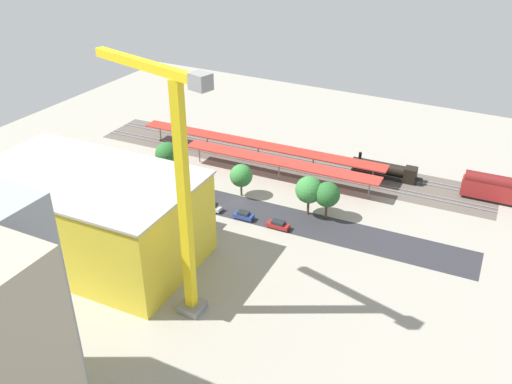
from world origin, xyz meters
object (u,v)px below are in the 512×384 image
object	(u,v)px
street_tree_0	(309,190)
street_tree_3	(167,154)
construction_building	(90,216)
street_tree_2	(327,195)
locomotive	(387,171)
parked_car_1	(244,216)
parked_car_5	(118,182)
passenger_coach	(509,190)
street_tree_1	(241,176)
parked_car_4	(145,190)
traffic_light	(201,193)
platform_canopy_near	(279,162)
box_truck_1	(90,186)
platform_canopy_far	(258,144)
parked_car_3	(178,198)
box_truck_0	(191,215)
parked_car_0	(278,225)
tower_crane	(178,184)
parked_car_2	(211,207)

from	to	relation	value
street_tree_0	street_tree_3	bearing A→B (deg)	-0.30
construction_building	street_tree_2	world-z (taller)	construction_building
locomotive	parked_car_1	size ratio (longest dim) A/B	3.82
parked_car_5	passenger_coach	bearing A→B (deg)	-157.84
street_tree_0	street_tree_1	bearing A→B (deg)	-1.64
parked_car_4	street_tree_3	world-z (taller)	street_tree_3
traffic_light	platform_canopy_near	bearing A→B (deg)	-111.19
box_truck_1	passenger_coach	bearing A→B (deg)	-155.37
platform_canopy_far	street_tree_2	world-z (taller)	street_tree_2
platform_canopy_far	parked_car_3	distance (m)	25.89
locomotive	traffic_light	bearing A→B (deg)	47.79
locomotive	street_tree_2	bearing A→B (deg)	75.67
street_tree_0	parked_car_5	bearing A→B (deg)	11.04
parked_car_1	parked_car_5	distance (m)	31.02
construction_building	box_truck_0	world-z (taller)	construction_building
parked_car_0	parked_car_4	world-z (taller)	parked_car_4
parked_car_3	passenger_coach	bearing A→B (deg)	-153.04
street_tree_3	construction_building	bearing A→B (deg)	100.57
box_truck_1	platform_canopy_near	bearing A→B (deg)	-143.60
parked_car_1	parked_car_4	bearing A→B (deg)	1.53
platform_canopy_far	parked_car_4	distance (m)	29.20
passenger_coach	box_truck_1	distance (m)	86.98
street_tree_3	traffic_light	xyz separation A→B (m)	(-14.58, 9.01, -1.55)
tower_crane	box_truck_1	bearing A→B (deg)	-28.26
box_truck_1	traffic_light	distance (m)	25.85
tower_crane	locomotive	bearing A→B (deg)	-104.64
parked_car_4	tower_crane	bearing A→B (deg)	137.37
parked_car_5	street_tree_2	size ratio (longest dim) A/B	0.55
passenger_coach	box_truck_0	xyz separation A→B (m)	(53.12, 36.40, -1.46)
parked_car_0	parked_car_1	size ratio (longest dim) A/B	1.07
parked_car_3	construction_building	bearing A→B (deg)	83.51
parked_car_1	construction_building	bearing A→B (deg)	51.29
box_truck_1	street_tree_1	xyz separation A→B (m)	(-29.20, -13.87, 3.10)
locomotive	box_truck_0	size ratio (longest dim) A/B	1.81
platform_canopy_near	street_tree_3	size ratio (longest dim) A/B	5.43
platform_canopy_near	box_truck_1	xyz separation A→B (m)	(32.94, 24.29, -2.73)
platform_canopy_near	parked_car_0	size ratio (longest dim) A/B	10.27
street_tree_3	parked_car_3	bearing A→B (deg)	135.58
platform_canopy_near	passenger_coach	world-z (taller)	passenger_coach
platform_canopy_near	street_tree_3	bearing A→B (deg)	25.68
parked_car_4	box_truck_1	size ratio (longest dim) A/B	0.52
parked_car_1	parked_car_3	size ratio (longest dim) A/B	1.00
platform_canopy_far	construction_building	world-z (taller)	construction_building
parked_car_2	parked_car_3	size ratio (longest dim) A/B	1.12
street_tree_3	parked_car_5	bearing A→B (deg)	47.59
parked_car_5	street_tree_0	size ratio (longest dim) A/B	0.52
street_tree_1	parked_car_0	bearing A→B (deg)	147.37
street_tree_2	platform_canopy_near	bearing A→B (deg)	-34.34
parked_car_2	parked_car_4	distance (m)	16.03
platform_canopy_near	street_tree_1	xyz separation A→B (m)	(3.74, 10.42, 0.37)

